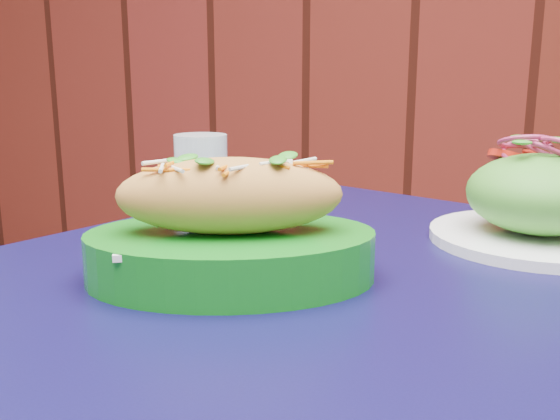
% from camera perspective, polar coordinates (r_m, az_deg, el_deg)
% --- Properties ---
extents(cafe_table, '(1.01, 1.01, 0.75)m').
position_cam_1_polar(cafe_table, '(0.62, 8.62, -14.72)').
color(cafe_table, black).
rests_on(cafe_table, ground).
extents(banh_mi_basket, '(0.32, 0.27, 0.13)m').
position_cam_1_polar(banh_mi_basket, '(0.58, -4.55, -2.00)').
color(banh_mi_basket, '#0F7217').
rests_on(banh_mi_basket, cafe_table).
extents(salad_plate, '(0.24, 0.24, 0.12)m').
position_cam_1_polar(salad_plate, '(0.77, 22.67, 0.74)').
color(salad_plate, white).
rests_on(salad_plate, cafe_table).
extents(water_glass, '(0.07, 0.07, 0.11)m').
position_cam_1_polar(water_glass, '(0.83, -7.19, 2.99)').
color(water_glass, silver).
rests_on(water_glass, cafe_table).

